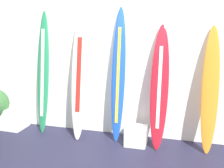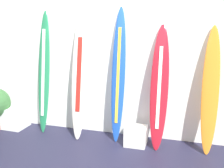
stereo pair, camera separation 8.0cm
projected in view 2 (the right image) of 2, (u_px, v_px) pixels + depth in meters
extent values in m
cube|color=white|center=(124.00, 56.00, 4.50)|extent=(7.20, 0.20, 2.80)
ellipsoid|color=#237E4E|center=(44.00, 73.00, 4.66)|extent=(0.24, 0.37, 2.17)
cube|color=white|center=(43.00, 73.00, 4.63)|extent=(0.07, 0.22, 1.53)
cone|color=black|center=(45.00, 121.00, 4.79)|extent=(0.07, 0.08, 0.11)
ellipsoid|color=white|center=(80.00, 75.00, 4.42)|extent=(0.29, 0.48, 2.21)
cube|color=#AC231B|center=(79.00, 75.00, 4.38)|extent=(0.08, 0.24, 1.24)
cone|color=black|center=(78.00, 127.00, 4.51)|extent=(0.07, 0.09, 0.11)
ellipsoid|color=blue|center=(118.00, 76.00, 4.29)|extent=(0.23, 0.36, 2.22)
cube|color=yellow|center=(118.00, 76.00, 4.26)|extent=(0.05, 0.23, 1.56)
ellipsoid|color=#B31725|center=(159.00, 88.00, 4.08)|extent=(0.29, 0.51, 1.94)
cube|color=white|center=(159.00, 88.00, 4.05)|extent=(0.06, 0.30, 1.26)
cone|color=black|center=(156.00, 139.00, 4.13)|extent=(0.07, 0.09, 0.11)
ellipsoid|color=orange|center=(210.00, 91.00, 3.91)|extent=(0.26, 0.42, 1.93)
cone|color=black|center=(206.00, 143.00, 3.99)|extent=(0.07, 0.09, 0.11)
cube|color=silver|center=(136.00, 136.00, 4.29)|extent=(0.35, 0.35, 0.30)
cube|color=white|center=(15.00, 117.00, 4.99)|extent=(0.41, 0.41, 0.40)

